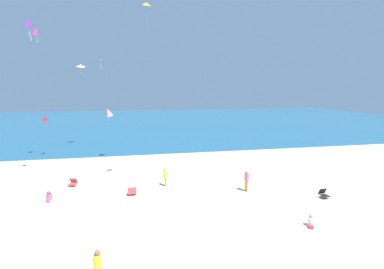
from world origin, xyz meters
The scene contains 17 objects.
ground_plane centered at (0.00, 10.00, 0.00)m, with size 120.00×120.00×0.00m, color beige.
ocean_water centered at (0.00, 49.76, 0.03)m, with size 120.00×60.00×0.05m, color #236084.
beach_chair_far_left centered at (-8.64, 10.93, 0.27)m, with size 0.68×0.72×0.59m.
beach_chair_near_camera centered at (-4.20, 8.25, 0.25)m, with size 0.62×0.67×0.56m.
beach_chair_far_right centered at (8.59, 5.21, 0.29)m, with size 0.57×0.66×0.62m.
person_0 centered at (-9.44, 8.02, 0.28)m, with size 0.64×0.40×0.77m.
person_1 centered at (-1.73, 9.54, 0.83)m, with size 0.31×0.31×1.43m.
person_2 centered at (5.34, 1.82, 0.25)m, with size 0.54×0.62×0.69m.
person_3 centered at (-5.29, -0.79, 0.87)m, with size 0.40×0.40×1.52m.
person_4 centered at (3.88, 7.33, 0.91)m, with size 0.33×0.33×1.58m.
kite_magenta centered at (-12.42, 18.10, 12.47)m, with size 0.99×0.96×1.48m.
kite_green centered at (-7.54, 23.22, 10.22)m, with size 0.24×0.53×1.23m.
kite_pink centered at (-6.50, 18.51, 4.91)m, with size 1.06×0.93×1.40m.
kite_yellow centered at (-2.83, 9.07, 12.80)m, with size 0.61×0.56×1.45m.
kite_white centered at (-9.95, 24.62, 9.87)m, with size 0.99×0.86×1.18m.
kite_red centered at (-13.07, 20.61, 4.24)m, with size 0.70×0.86×1.41m.
kite_purple centered at (-11.20, 12.55, 11.91)m, with size 0.69×0.40×1.53m.
Camera 1 is at (-3.68, -10.64, 7.45)m, focal length 26.03 mm.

